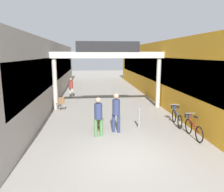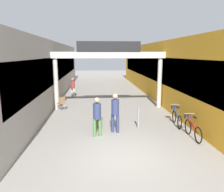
{
  "view_description": "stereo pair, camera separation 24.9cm",
  "coord_description": "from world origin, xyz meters",
  "px_view_note": "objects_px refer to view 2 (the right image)",
  "views": [
    {
      "loc": [
        -1.17,
        -6.98,
        3.51
      ],
      "look_at": [
        0.0,
        4.37,
        1.3
      ],
      "focal_mm": 35.0,
      "sensor_mm": 36.0,
      "label": 1
    },
    {
      "loc": [
        -0.93,
        -7.0,
        3.51
      ],
      "look_at": [
        0.0,
        4.37,
        1.3
      ],
      "focal_mm": 35.0,
      "sensor_mm": 36.0,
      "label": 2
    }
  ],
  "objects_px": {
    "pedestrian_companion": "(97,114)",
    "pedestrian_carrying_crate": "(73,86)",
    "dog_on_leash": "(98,122)",
    "bollard_post_metal": "(138,118)",
    "bicycle_red_nearest": "(192,128)",
    "bicycle_blue_second": "(176,116)",
    "pedestrian_with_dog": "(115,110)",
    "cafe_chair_wood_nearer": "(62,102)"
  },
  "relations": [
    {
      "from": "pedestrian_companion",
      "to": "pedestrian_carrying_crate",
      "type": "height_order",
      "value": "pedestrian_companion"
    },
    {
      "from": "pedestrian_with_dog",
      "to": "pedestrian_companion",
      "type": "distance_m",
      "value": 0.92
    },
    {
      "from": "dog_on_leash",
      "to": "bollard_post_metal",
      "type": "height_order",
      "value": "bollard_post_metal"
    },
    {
      "from": "pedestrian_carrying_crate",
      "to": "dog_on_leash",
      "type": "height_order",
      "value": "pedestrian_carrying_crate"
    },
    {
      "from": "pedestrian_companion",
      "to": "dog_on_leash",
      "type": "height_order",
      "value": "pedestrian_companion"
    },
    {
      "from": "pedestrian_with_dog",
      "to": "pedestrian_carrying_crate",
      "type": "height_order",
      "value": "pedestrian_with_dog"
    },
    {
      "from": "pedestrian_companion",
      "to": "bollard_post_metal",
      "type": "xyz_separation_m",
      "value": [
        1.99,
        0.94,
        -0.49
      ]
    },
    {
      "from": "bicycle_red_nearest",
      "to": "bollard_post_metal",
      "type": "xyz_separation_m",
      "value": [
        -2.01,
        1.4,
        0.05
      ]
    },
    {
      "from": "pedestrian_carrying_crate",
      "to": "pedestrian_with_dog",
      "type": "bearing_deg",
      "value": -72.38
    },
    {
      "from": "pedestrian_with_dog",
      "to": "bicycle_red_nearest",
      "type": "relative_size",
      "value": 1.06
    },
    {
      "from": "pedestrian_with_dog",
      "to": "dog_on_leash",
      "type": "relative_size",
      "value": 2.3
    },
    {
      "from": "bicycle_red_nearest",
      "to": "cafe_chair_wood_nearer",
      "type": "bearing_deg",
      "value": 141.01
    },
    {
      "from": "pedestrian_carrying_crate",
      "to": "bicycle_blue_second",
      "type": "height_order",
      "value": "pedestrian_carrying_crate"
    },
    {
      "from": "bicycle_red_nearest",
      "to": "cafe_chair_wood_nearer",
      "type": "distance_m",
      "value": 7.92
    },
    {
      "from": "dog_on_leash",
      "to": "bicycle_blue_second",
      "type": "xyz_separation_m",
      "value": [
        3.91,
        0.35,
        0.09
      ]
    },
    {
      "from": "bicycle_red_nearest",
      "to": "bollard_post_metal",
      "type": "relative_size",
      "value": 1.76
    },
    {
      "from": "dog_on_leash",
      "to": "bicycle_blue_second",
      "type": "relative_size",
      "value": 0.46
    },
    {
      "from": "pedestrian_carrying_crate",
      "to": "bicycle_red_nearest",
      "type": "height_order",
      "value": "pedestrian_carrying_crate"
    },
    {
      "from": "pedestrian_with_dog",
      "to": "cafe_chair_wood_nearer",
      "type": "xyz_separation_m",
      "value": [
        -2.97,
        4.1,
        -0.49
      ]
    },
    {
      "from": "pedestrian_companion",
      "to": "dog_on_leash",
      "type": "distance_m",
      "value": 1.08
    },
    {
      "from": "bicycle_blue_second",
      "to": "cafe_chair_wood_nearer",
      "type": "bearing_deg",
      "value": 151.57
    },
    {
      "from": "pedestrian_carrying_crate",
      "to": "dog_on_leash",
      "type": "xyz_separation_m",
      "value": [
        1.91,
        -7.97,
        -0.56
      ]
    },
    {
      "from": "pedestrian_carrying_crate",
      "to": "bollard_post_metal",
      "type": "bearing_deg",
      "value": -64.05
    },
    {
      "from": "bicycle_red_nearest",
      "to": "bicycle_blue_second",
      "type": "bearing_deg",
      "value": 91.5
    },
    {
      "from": "dog_on_leash",
      "to": "cafe_chair_wood_nearer",
      "type": "xyz_separation_m",
      "value": [
        -2.21,
        3.66,
        0.19
      ]
    },
    {
      "from": "pedestrian_with_dog",
      "to": "dog_on_leash",
      "type": "distance_m",
      "value": 1.11
    },
    {
      "from": "pedestrian_companion",
      "to": "bollard_post_metal",
      "type": "height_order",
      "value": "pedestrian_companion"
    },
    {
      "from": "pedestrian_with_dog",
      "to": "bollard_post_metal",
      "type": "height_order",
      "value": "pedestrian_with_dog"
    },
    {
      "from": "pedestrian_with_dog",
      "to": "pedestrian_carrying_crate",
      "type": "distance_m",
      "value": 8.82
    },
    {
      "from": "dog_on_leash",
      "to": "bollard_post_metal",
      "type": "distance_m",
      "value": 1.94
    },
    {
      "from": "bicycle_blue_second",
      "to": "cafe_chair_wood_nearer",
      "type": "height_order",
      "value": "bicycle_blue_second"
    },
    {
      "from": "pedestrian_carrying_crate",
      "to": "bollard_post_metal",
      "type": "distance_m",
      "value": 8.79
    },
    {
      "from": "pedestrian_companion",
      "to": "bicycle_red_nearest",
      "type": "distance_m",
      "value": 4.07
    },
    {
      "from": "dog_on_leash",
      "to": "bicycle_red_nearest",
      "type": "relative_size",
      "value": 0.46
    },
    {
      "from": "pedestrian_with_dog",
      "to": "cafe_chair_wood_nearer",
      "type": "height_order",
      "value": "pedestrian_with_dog"
    },
    {
      "from": "cafe_chair_wood_nearer",
      "to": "bollard_post_metal",
      "type": "bearing_deg",
      "value": -40.87
    },
    {
      "from": "pedestrian_carrying_crate",
      "to": "bicycle_blue_second",
      "type": "bearing_deg",
      "value": -52.65
    },
    {
      "from": "bollard_post_metal",
      "to": "bicycle_blue_second",
      "type": "bearing_deg",
      "value": 7.93
    },
    {
      "from": "pedestrian_with_dog",
      "to": "dog_on_leash",
      "type": "height_order",
      "value": "pedestrian_with_dog"
    },
    {
      "from": "dog_on_leash",
      "to": "cafe_chair_wood_nearer",
      "type": "height_order",
      "value": "cafe_chair_wood_nearer"
    },
    {
      "from": "dog_on_leash",
      "to": "bicycle_blue_second",
      "type": "height_order",
      "value": "bicycle_blue_second"
    },
    {
      "from": "bicycle_red_nearest",
      "to": "pedestrian_companion",
      "type": "bearing_deg",
      "value": 173.51
    }
  ]
}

